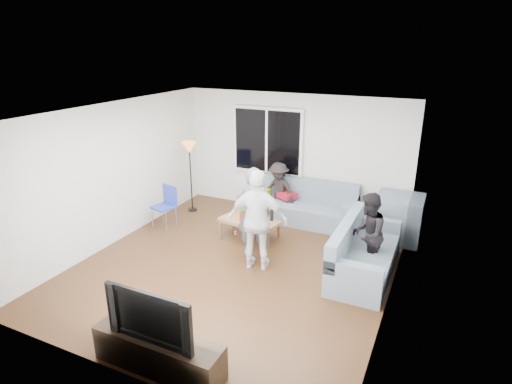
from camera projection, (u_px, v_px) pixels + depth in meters
The scene contains 32 objects.
floor at pixel (236, 266), 7.20m from camera, with size 5.00×5.50×0.04m, color #56351C.
ceiling at pixel (233, 111), 6.31m from camera, with size 5.00×5.50×0.04m, color white.
wall_back at pixel (294, 154), 9.12m from camera, with size 5.00×0.04×2.60m, color silver.
wall_front at pixel (110, 275), 4.39m from camera, with size 5.00×0.04×2.60m, color silver.
wall_left at pixel (113, 174), 7.76m from camera, with size 0.04×5.50×2.60m, color silver.
wall_right at pixel (398, 220), 5.75m from camera, with size 0.04×5.50×2.60m, color silver.
window_frame at pixel (267, 141), 9.21m from camera, with size 1.62×0.06×1.47m, color white.
window_glass at pixel (267, 141), 9.18m from camera, with size 1.50×0.02×1.35m, color black.
window_mullion at pixel (267, 142), 9.17m from camera, with size 0.05×0.03×1.35m, color white.
radiator at pixel (266, 195), 9.59m from camera, with size 1.30×0.12×0.62m, color silver.
potted_plant at pixel (278, 177), 9.29m from camera, with size 0.19×0.15×0.35m, color #326D2B.
vase at pixel (252, 177), 9.57m from camera, with size 0.16×0.16×0.17m, color white.
sofa_back_section at pixel (300, 202), 8.85m from camera, with size 2.30×0.85×0.85m, color slate, non-canonical shape.
sofa_right_section at pixel (366, 249), 6.84m from camera, with size 0.85×2.00×0.85m, color slate, non-canonical shape.
sofa_corner at pixel (398, 218), 8.06m from camera, with size 0.85×0.85×0.85m, color slate.
cushion_yellow at pixel (260, 192), 9.17m from camera, with size 0.38×0.32×0.14m, color gold.
cushion_red at pixel (287, 195), 9.01m from camera, with size 0.36×0.30×0.13m, color maroon.
coffee_table at pixel (249, 229), 8.10m from camera, with size 1.10×0.60×0.40m, color #A4794F.
pitcher at pixel (244, 217), 7.96m from camera, with size 0.17×0.17×0.17m, color maroon.
side_chair at pixel (164, 208), 8.54m from camera, with size 0.40×0.40×0.86m, color #2638A7, non-canonical shape.
floor_lamp at pixel (191, 177), 9.30m from camera, with size 0.32×0.32×1.56m, color orange, non-canonical shape.
player_left at pixel (253, 213), 7.25m from camera, with size 0.60×0.39×1.64m, color #515257.
player_right at pixel (258, 221), 6.86m from camera, with size 0.99×0.41×1.70m, color silver.
spectator_right at pixel (368, 234), 6.77m from camera, with size 0.67×0.52×1.37m, color black.
spectator_back at pixel (278, 190), 9.02m from camera, with size 0.78×0.45×1.21m, color black.
tv_console at pixel (159, 352), 4.86m from camera, with size 1.60×0.40×0.44m, color #332619.
television at pixel (155, 313), 4.68m from camera, with size 1.11×0.15×0.64m, color black.
bottle_e at pixel (272, 215), 7.97m from camera, with size 0.07×0.07×0.22m, color black.
bottle_a at pixel (240, 211), 8.19m from camera, with size 0.07×0.07×0.21m, color orange.
bottle_b at pixel (241, 215), 7.96m from camera, with size 0.08×0.08×0.21m, color #1C8C19.
bottle_d at pixel (260, 218), 7.82m from camera, with size 0.07×0.07×0.21m, color orange.
bottle_c at pixel (255, 213), 8.13m from camera, with size 0.07×0.07×0.18m, color #331B0B.
Camera 1 is at (3.00, -5.61, 3.59)m, focal length 29.66 mm.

